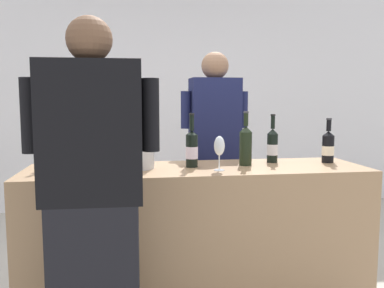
{
  "coord_description": "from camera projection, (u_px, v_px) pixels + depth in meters",
  "views": [
    {
      "loc": [
        -0.41,
        -2.48,
        1.36
      ],
      "look_at": [
        -0.04,
        0.0,
        1.09
      ],
      "focal_mm": 37.61,
      "sensor_mm": 36.0,
      "label": 1
    }
  ],
  "objects": [
    {
      "name": "wine_glass",
      "position": [
        219.0,
        147.0,
        2.42
      ],
      "size": [
        0.07,
        0.07,
        0.21
      ],
      "color": "silver",
      "rests_on": "counter"
    },
    {
      "name": "wine_bottle_1",
      "position": [
        272.0,
        145.0,
        2.74
      ],
      "size": [
        0.07,
        0.07,
        0.33
      ],
      "color": "black",
      "rests_on": "counter"
    },
    {
      "name": "wine_bottle_3",
      "position": [
        84.0,
        151.0,
        2.48
      ],
      "size": [
        0.08,
        0.08,
        0.32
      ],
      "color": "black",
      "rests_on": "counter"
    },
    {
      "name": "person_server",
      "position": [
        214.0,
        164.0,
        3.21
      ],
      "size": [
        0.54,
        0.25,
        1.74
      ],
      "color": "black",
      "rests_on": "ground_plane"
    },
    {
      "name": "wine_bottle_4",
      "position": [
        53.0,
        150.0,
        2.5
      ],
      "size": [
        0.09,
        0.09,
        0.32
      ],
      "color": "black",
      "rests_on": "counter"
    },
    {
      "name": "person_guest",
      "position": [
        94.0,
        212.0,
        1.86
      ],
      "size": [
        0.61,
        0.25,
        1.73
      ],
      "color": "black",
      "rests_on": "ground_plane"
    },
    {
      "name": "wall_back",
      "position": [
        164.0,
        97.0,
        5.05
      ],
      "size": [
        8.0,
        0.1,
        2.8
      ],
      "primitive_type": "cube",
      "color": "white",
      "rests_on": "ground_plane"
    },
    {
      "name": "ice_bucket",
      "position": [
        136.0,
        151.0,
        2.5
      ],
      "size": [
        0.24,
        0.24,
        0.22
      ],
      "color": "silver",
      "rests_on": "counter"
    },
    {
      "name": "wine_bottle_5",
      "position": [
        192.0,
        148.0,
        2.54
      ],
      "size": [
        0.08,
        0.08,
        0.34
      ],
      "color": "black",
      "rests_on": "counter"
    },
    {
      "name": "counter",
      "position": [
        198.0,
        239.0,
        2.59
      ],
      "size": [
        2.15,
        0.6,
        0.94
      ],
      "primitive_type": "cube",
      "color": "#9E7A56",
      "rests_on": "ground_plane"
    },
    {
      "name": "wine_bottle_0",
      "position": [
        246.0,
        144.0,
        2.61
      ],
      "size": [
        0.08,
        0.08,
        0.35
      ],
      "color": "black",
      "rests_on": "counter"
    },
    {
      "name": "wine_bottle_2",
      "position": [
        328.0,
        147.0,
        2.73
      ],
      "size": [
        0.08,
        0.08,
        0.3
      ],
      "color": "black",
      "rests_on": "counter"
    }
  ]
}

